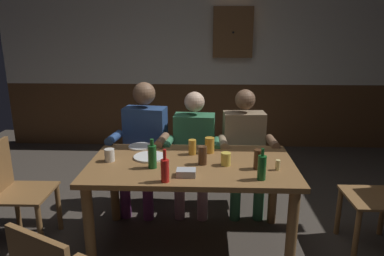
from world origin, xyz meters
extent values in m
plane|color=#423A33|center=(0.00, 0.00, 0.00)|extent=(7.00, 7.00, 0.00)
cube|color=silver|center=(0.00, 2.81, 1.66)|extent=(5.83, 0.12, 1.39)
cube|color=brown|center=(0.00, 2.81, 0.48)|extent=(5.83, 0.12, 0.96)
cube|color=brown|center=(0.00, 0.12, 0.71)|extent=(1.64, 0.90, 0.04)
cylinder|color=brown|center=(-0.74, -0.25, 0.35)|extent=(0.08, 0.08, 0.69)
cylinder|color=brown|center=(0.74, -0.25, 0.35)|extent=(0.08, 0.08, 0.69)
cylinder|color=brown|center=(-0.74, 0.49, 0.35)|extent=(0.08, 0.08, 0.69)
cylinder|color=brown|center=(0.74, 0.49, 0.35)|extent=(0.08, 0.08, 0.69)
cube|color=#2D4C84|center=(-0.49, 0.87, 0.74)|extent=(0.44, 0.27, 0.55)
sphere|color=brown|center=(-0.49, 0.87, 1.16)|extent=(0.22, 0.22, 0.22)
cylinder|color=#6B2D66|center=(-0.40, 0.71, 0.48)|extent=(0.18, 0.42, 0.13)
cylinder|color=#6B2D66|center=(-0.62, 0.74, 0.48)|extent=(0.18, 0.42, 0.13)
cylinder|color=#6B2D66|center=(-0.43, 0.51, 0.21)|extent=(0.10, 0.10, 0.42)
cylinder|color=#6B2D66|center=(-0.65, 0.54, 0.21)|extent=(0.10, 0.10, 0.42)
cylinder|color=brown|center=(-0.29, 0.59, 0.76)|extent=(0.12, 0.29, 0.08)
cylinder|color=#2D4C84|center=(-0.76, 0.66, 0.76)|extent=(0.12, 0.29, 0.08)
cube|color=#33724C|center=(0.00, 0.87, 0.70)|extent=(0.41, 0.25, 0.49)
sphere|color=beige|center=(0.00, 0.87, 1.08)|extent=(0.20, 0.20, 0.20)
cylinder|color=#B78493|center=(0.10, 0.72, 0.48)|extent=(0.15, 0.41, 0.13)
cylinder|color=#B78493|center=(-0.12, 0.73, 0.48)|extent=(0.15, 0.41, 0.13)
cylinder|color=#B78493|center=(0.09, 0.52, 0.21)|extent=(0.10, 0.10, 0.42)
cylinder|color=#B78493|center=(-0.13, 0.53, 0.21)|extent=(0.10, 0.10, 0.42)
cylinder|color=#33724C|center=(0.21, 0.60, 0.73)|extent=(0.10, 0.28, 0.08)
cylinder|color=#33724C|center=(-0.24, 0.63, 0.73)|extent=(0.10, 0.28, 0.08)
cube|color=#997F60|center=(0.49, 0.87, 0.72)|extent=(0.41, 0.23, 0.51)
sphere|color=brown|center=(0.49, 0.87, 1.10)|extent=(0.20, 0.20, 0.20)
cylinder|color=#33724C|center=(0.61, 0.73, 0.48)|extent=(0.15, 0.39, 0.13)
cylinder|color=#33724C|center=(0.39, 0.72, 0.48)|extent=(0.15, 0.39, 0.13)
cylinder|color=#33724C|center=(0.62, 0.54, 0.21)|extent=(0.10, 0.10, 0.42)
cylinder|color=#33724C|center=(0.40, 0.53, 0.21)|extent=(0.10, 0.10, 0.42)
cylinder|color=brown|center=(0.74, 0.64, 0.74)|extent=(0.10, 0.28, 0.08)
cylinder|color=#997F60|center=(0.27, 0.61, 0.74)|extent=(0.10, 0.28, 0.08)
cube|color=brown|center=(1.48, 0.13, 0.45)|extent=(0.44, 0.44, 0.02)
cylinder|color=brown|center=(1.29, -0.06, 0.22)|extent=(0.04, 0.04, 0.44)
cylinder|color=brown|center=(1.29, 0.32, 0.22)|extent=(0.04, 0.04, 0.44)
cylinder|color=brown|center=(1.67, 0.32, 0.22)|extent=(0.04, 0.04, 0.44)
cube|color=brown|center=(-1.39, 0.10, 0.45)|extent=(0.44, 0.44, 0.02)
cylinder|color=brown|center=(-1.20, 0.30, 0.22)|extent=(0.04, 0.04, 0.44)
cylinder|color=brown|center=(-1.20, -0.08, 0.22)|extent=(0.04, 0.04, 0.44)
cylinder|color=brown|center=(-1.58, 0.29, 0.22)|extent=(0.04, 0.04, 0.44)
cylinder|color=#F9E08C|center=(0.66, -0.01, 0.77)|extent=(0.04, 0.04, 0.08)
cube|color=#B2B7BC|center=(-0.03, -0.15, 0.76)|extent=(0.14, 0.10, 0.05)
cylinder|color=white|center=(-0.48, 0.48, 0.74)|extent=(0.21, 0.21, 0.01)
cylinder|color=white|center=(-0.35, 0.22, 0.74)|extent=(0.27, 0.27, 0.01)
cylinder|color=#195923|center=(0.51, -0.19, 0.82)|extent=(0.06, 0.06, 0.18)
cylinder|color=#195923|center=(0.51, -0.19, 0.94)|extent=(0.02, 0.02, 0.05)
cylinder|color=red|center=(-0.17, -0.25, 0.81)|extent=(0.06, 0.06, 0.16)
cylinder|color=red|center=(-0.17, -0.25, 0.93)|extent=(0.02, 0.02, 0.08)
cylinder|color=#195923|center=(-0.29, 0.00, 0.82)|extent=(0.07, 0.07, 0.18)
cylinder|color=#195923|center=(-0.29, 0.00, 0.94)|extent=(0.03, 0.03, 0.05)
cylinder|color=white|center=(-0.66, 0.13, 0.78)|extent=(0.08, 0.08, 0.10)
cylinder|color=gold|center=(0.15, 0.36, 0.80)|extent=(0.08, 0.08, 0.13)
cylinder|color=#E5C64C|center=(0.27, 0.08, 0.78)|extent=(0.08, 0.08, 0.10)
cylinder|color=gold|center=(0.00, 0.32, 0.80)|extent=(0.07, 0.07, 0.13)
cylinder|color=#4C2D19|center=(0.09, 0.09, 0.81)|extent=(0.07, 0.07, 0.15)
cylinder|color=#4C2D19|center=(0.51, 0.01, 0.81)|extent=(0.07, 0.07, 0.15)
cube|color=brown|center=(0.48, 2.68, 1.71)|extent=(0.56, 0.12, 0.70)
sphere|color=black|center=(0.48, 2.60, 1.71)|extent=(0.03, 0.03, 0.03)
camera|label=1|loc=(0.11, -2.55, 1.77)|focal=33.36mm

